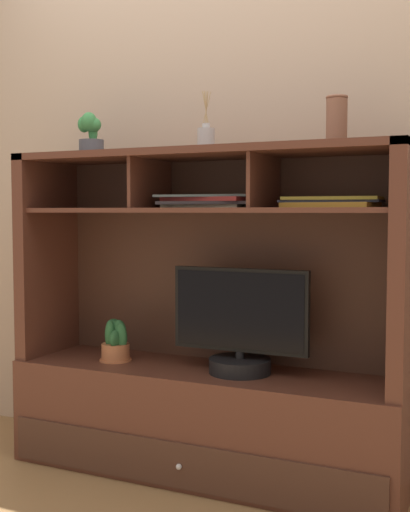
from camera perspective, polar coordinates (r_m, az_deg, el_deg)
name	(u,v)px	position (r m, az deg, el deg)	size (l,w,h in m)	color
floor_plane	(205,474)	(3.01, 0.00, -18.28)	(6.00, 6.00, 0.02)	#967046
back_wall	(229,151)	(3.04, 2.08, 9.03)	(6.00, 0.02, 2.80)	#BEA48E
media_console	(206,376)	(2.89, 0.09, -10.30)	(1.70, 0.49, 1.38)	#542C20
tv_monitor	(240,331)	(2.76, 3.02, -6.47)	(0.59, 0.26, 0.44)	black
potted_orchid	(116,343)	(3.03, -7.67, -7.40)	(0.14, 0.14, 0.18)	#BC6D45
magazine_stack_left	(209,201)	(2.81, 0.34, 4.74)	(0.44, 0.31, 0.05)	beige
magazine_stack_centre	(331,202)	(2.62, 10.81, 4.58)	(0.39, 0.23, 0.04)	gold
diffuser_bottle	(206,138)	(2.82, 0.09, 10.10)	(0.07, 0.07, 0.24)	#B7B5B9
potted_succulent	(91,135)	(3.06, -9.82, 10.23)	(0.13, 0.13, 0.19)	#4B4E5A
ceramic_vase	(337,120)	(2.64, 11.26, 11.40)	(0.08, 0.08, 0.19)	brown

